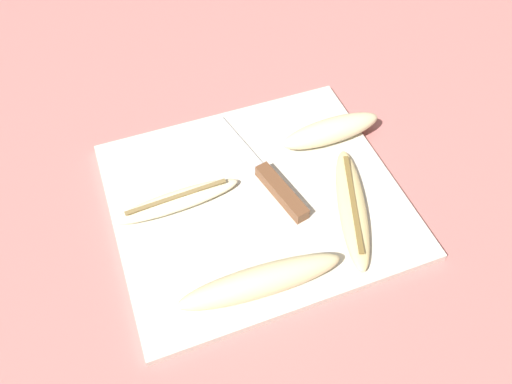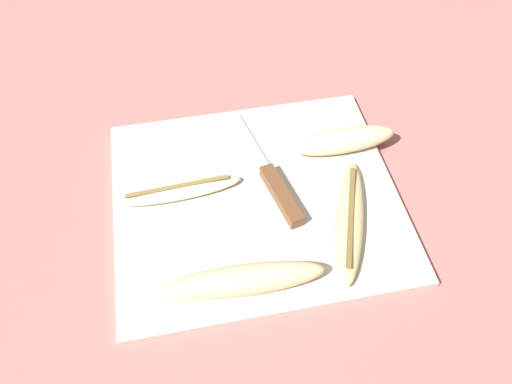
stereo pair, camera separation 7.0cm
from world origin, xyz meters
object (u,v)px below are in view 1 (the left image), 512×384
object	(u,v)px
knife	(273,183)
banana_bright_far	(177,201)
banana_spotted_left	(352,206)
banana_cream_curved	(331,131)
banana_soft_right	(261,281)

from	to	relation	value
knife	banana_bright_far	bearing A→B (deg)	160.60
knife	banana_spotted_left	world-z (taller)	banana_spotted_left
knife	banana_cream_curved	size ratio (longest dim) A/B	1.43
knife	banana_bright_far	size ratio (longest dim) A/B	1.28
knife	banana_soft_right	world-z (taller)	banana_soft_right
banana_soft_right	banana_cream_curved	size ratio (longest dim) A/B	1.29
banana_spotted_left	banana_cream_curved	bearing A→B (deg)	76.48
banana_cream_curved	knife	bearing A→B (deg)	-154.57
knife	banana_cream_curved	bearing A→B (deg)	12.71
banana_soft_right	banana_cream_curved	distance (m)	0.28
banana_soft_right	knife	bearing A→B (deg)	63.15
knife	banana_cream_curved	xyz separation A→B (m)	(0.12, 0.06, 0.01)
banana_spotted_left	banana_soft_right	bearing A→B (deg)	-157.19
banana_spotted_left	banana_cream_curved	distance (m)	0.14
knife	banana_bright_far	world-z (taller)	banana_bright_far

